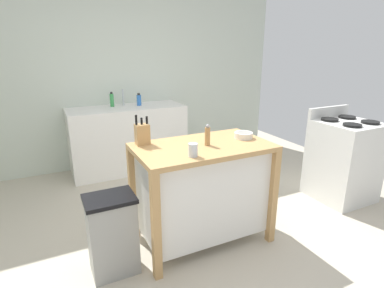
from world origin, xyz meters
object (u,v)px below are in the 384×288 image
(pepper_grinder, at_px, (207,135))
(sink_faucet, at_px, (123,97))
(trash_bin, at_px, (112,235))
(bottle_dish_soap, at_px, (139,100))
(bowl_stoneware_deep, at_px, (243,135))
(drinking_cup, at_px, (193,150))
(stove, at_px, (343,160))
(knife_block, at_px, (142,134))
(bottle_spray_cleaner, at_px, (112,100))
(kitchen_island, at_px, (202,188))

(pepper_grinder, xyz_separation_m, sink_faucet, (-0.16, 2.10, 0.03))
(pepper_grinder, height_order, trash_bin, pepper_grinder)
(sink_faucet, height_order, bottle_dish_soap, sink_faucet)
(bowl_stoneware_deep, bearing_deg, bottle_dish_soap, 100.33)
(drinking_cup, bearing_deg, sink_faucet, 88.46)
(trash_bin, bearing_deg, drinking_cup, -13.12)
(trash_bin, relative_size, stove, 0.62)
(trash_bin, height_order, sink_faucet, sink_faucet)
(bottle_dish_soap, distance_m, stove, 2.66)
(knife_block, xyz_separation_m, pepper_grinder, (0.47, -0.25, -0.01))
(trash_bin, bearing_deg, bowl_stoneware_deep, 4.21)
(bowl_stoneware_deep, height_order, bottle_dish_soap, bottle_dish_soap)
(bottle_dish_soap, bearing_deg, stove, -48.29)
(knife_block, relative_size, pepper_grinder, 1.43)
(pepper_grinder, relative_size, bottle_spray_cleaner, 0.90)
(trash_bin, height_order, stove, stove)
(kitchen_island, xyz_separation_m, bowl_stoneware_deep, (0.41, 0.01, 0.42))
(pepper_grinder, bearing_deg, sink_faucet, 94.45)
(sink_faucet, height_order, stove, sink_faucet)
(knife_block, relative_size, bowl_stoneware_deep, 1.57)
(kitchen_island, height_order, sink_faucet, sink_faucet)
(kitchen_island, xyz_separation_m, bottle_spray_cleaner, (-0.30, 2.04, 0.48))
(bowl_stoneware_deep, relative_size, bottle_dish_soap, 0.96)
(kitchen_island, bearing_deg, knife_block, 152.64)
(bowl_stoneware_deep, height_order, trash_bin, bowl_stoneware_deep)
(pepper_grinder, height_order, bottle_dish_soap, pepper_grinder)
(drinking_cup, height_order, stove, stove)
(kitchen_island, bearing_deg, sink_faucet, 93.71)
(knife_block, distance_m, stove, 2.31)
(bottle_dish_soap, relative_size, stove, 0.17)
(pepper_grinder, bearing_deg, trash_bin, -176.53)
(knife_block, height_order, stove, knife_block)
(bowl_stoneware_deep, xyz_separation_m, drinking_cup, (-0.61, -0.23, 0.02))
(kitchen_island, height_order, drinking_cup, drinking_cup)
(knife_block, xyz_separation_m, bowl_stoneware_deep, (0.85, -0.22, -0.06))
(bottle_dish_soap, bearing_deg, sink_faucet, 151.15)
(bottle_dish_soap, bearing_deg, trash_bin, -112.75)
(trash_bin, distance_m, bottle_dish_soap, 2.31)
(pepper_grinder, bearing_deg, drinking_cup, -139.72)
(trash_bin, bearing_deg, bottle_dish_soap, 67.25)
(bowl_stoneware_deep, height_order, stove, stove)
(kitchen_island, relative_size, trash_bin, 1.78)
(bowl_stoneware_deep, xyz_separation_m, pepper_grinder, (-0.39, -0.04, 0.05))
(pepper_grinder, distance_m, stove, 1.84)
(bottle_dish_soap, height_order, bottle_spray_cleaner, bottle_spray_cleaner)
(knife_block, bearing_deg, trash_bin, -139.77)
(drinking_cup, xyz_separation_m, bottle_spray_cleaner, (-0.10, 2.26, 0.04))
(bottle_dish_soap, distance_m, bottle_spray_cleaner, 0.36)
(bowl_stoneware_deep, relative_size, stove, 0.16)
(bowl_stoneware_deep, bearing_deg, trash_bin, -175.79)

